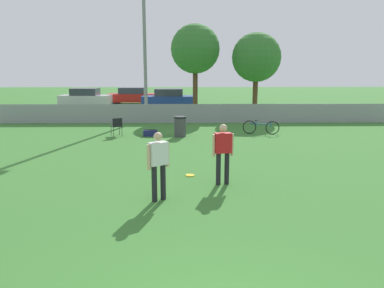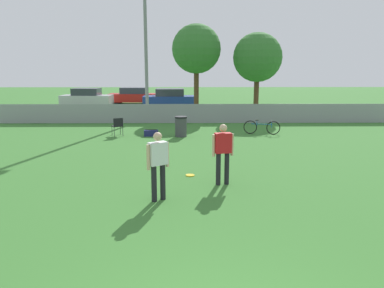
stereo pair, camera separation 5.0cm
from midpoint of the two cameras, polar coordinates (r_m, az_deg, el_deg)
fence_backline at (r=21.61m, az=0.09°, el=4.67°), size 22.68×0.07×1.21m
light_pole at (r=23.59m, az=-7.36°, el=17.64°), size 0.90×0.36×9.80m
tree_near_pole at (r=24.78m, az=0.45°, el=14.24°), size 3.15×3.15×5.91m
tree_far_right at (r=24.74m, az=9.71°, el=12.84°), size 3.11×3.11×5.35m
player_receiver_white at (r=8.83m, az=-5.31°, el=-2.62°), size 0.50×0.43×1.66m
player_defender_red at (r=10.05m, az=4.59°, el=-0.87°), size 0.59×0.31×1.66m
frisbee_disc at (r=11.07m, az=-0.44°, el=-4.77°), size 0.27×0.27×0.03m
folding_chair_sideline at (r=17.80m, az=-11.48°, el=2.83°), size 0.61×0.61×0.85m
bicycle_sideline at (r=18.23m, az=10.38°, el=2.53°), size 1.70×0.53×0.70m
trash_bin at (r=17.31m, az=-1.90°, el=2.70°), size 0.56×0.56×0.94m
gear_bag_sideline at (r=17.57m, az=-6.45°, el=1.67°), size 0.63×0.35×0.31m
parked_car_silver at (r=32.25m, az=-15.97°, el=6.77°), size 4.17×1.97×1.50m
parked_car_red at (r=33.85m, az=-9.10°, el=7.23°), size 4.38×1.84×1.44m
parked_car_blue at (r=29.99m, az=-3.61°, el=6.90°), size 4.26×1.91×1.52m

